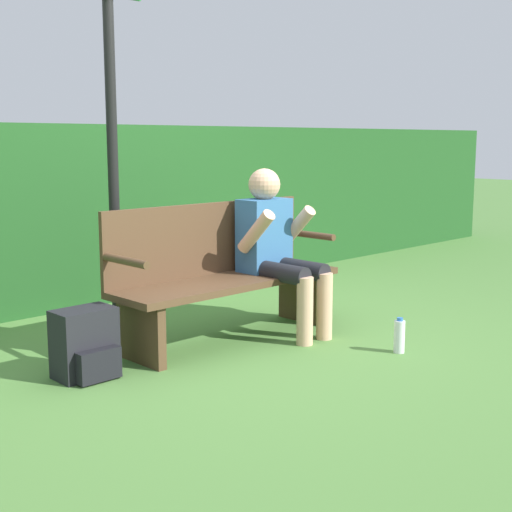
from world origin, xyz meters
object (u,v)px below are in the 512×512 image
Objects in this scene: signpost at (112,125)px; park_bench at (222,273)px; backpack at (86,345)px; water_bottle at (399,336)px; person_seated at (276,244)px.

park_bench is at bearing -36.08° from signpost.
signpost is (0.54, 0.49, 1.26)m from backpack.
backpack is at bearing -176.42° from park_bench.
backpack is 0.16× the size of signpost.
park_bench is 1.14m from backpack.
backpack is 1.74× the size of water_bottle.
person_seated is 1.55m from backpack.
person_seated reaches higher than park_bench.
signpost reaches higher than person_seated.
water_bottle is (1.69, -0.99, -0.08)m from backpack.
signpost is at bearing 143.92° from park_bench.
park_bench is 0.44m from person_seated.
person_seated is 1.37m from signpost.
backpack is 1.45m from signpost.
person_seated is at bearing -2.87° from backpack.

